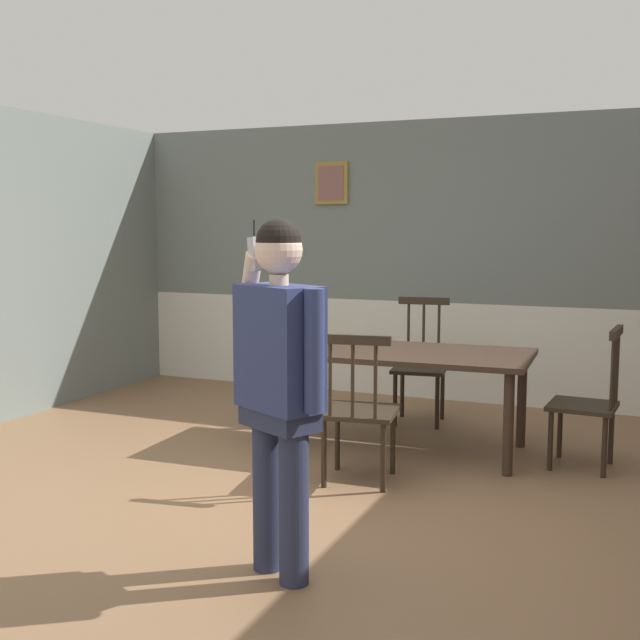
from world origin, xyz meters
name	(u,v)px	position (x,y,z in m)	size (l,w,h in m)	color
ground_plane	(292,497)	(0.00, 0.00, 0.00)	(6.90, 6.90, 0.00)	#846042
room_back_partition	(428,266)	(0.00, 3.14, 1.28)	(6.23, 0.17, 2.66)	slate
dining_table	(394,360)	(0.24, 1.29, 0.67)	(2.03, 1.02, 0.75)	#38281E
chair_near_window	(358,409)	(0.28, 0.42, 0.49)	(0.55, 0.55, 1.00)	#2D2319
chair_by_doorway	(420,365)	(0.21, 2.15, 0.49)	(0.49, 0.49, 1.05)	#2D2319
chair_at_table_head	(589,402)	(1.63, 1.34, 0.47)	(0.47, 0.47, 0.99)	#2D2319
person_figure	(280,374)	(0.43, -1.03, 0.98)	(0.53, 0.40, 1.70)	#282E49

